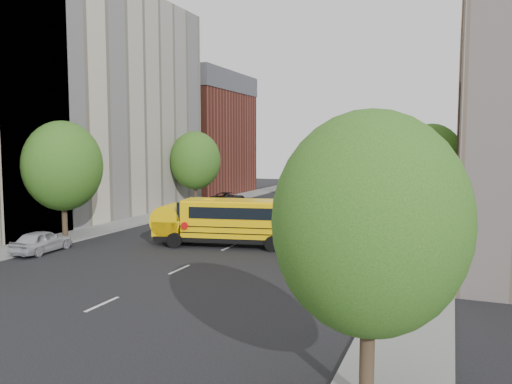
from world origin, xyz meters
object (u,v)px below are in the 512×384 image
Objects in this scene: street_tree_2 at (195,160)px; safari_truck at (359,208)px; street_tree_1 at (63,166)px; parked_car_5 at (420,198)px; street_tree_5 at (435,161)px; street_tree_4 at (431,160)px; school_bus at (239,220)px; parked_car_0 at (42,241)px; street_tree_3 at (370,224)px; parked_car_4 at (414,207)px; parked_car_1 at (202,205)px; parked_car_2 at (228,198)px.

street_tree_2 reaches higher than safari_truck.
street_tree_1 is 1.88× the size of parked_car_5.
street_tree_5 is 1.79× the size of parked_car_5.
street_tree_4 reaches higher than school_bus.
street_tree_5 is at bearing 79.37° from safari_truck.
parked_car_0 is at bearing -86.26° from street_tree_2.
school_bus is at bearing -111.04° from street_tree_5.
safari_truck is (-4.94, -5.14, -3.60)m from street_tree_4.
street_tree_3 is 35.73m from parked_car_4.
parked_car_5 is at bearing 90.66° from parked_car_4.
street_tree_5 is (22.00, 30.00, -0.25)m from street_tree_1.
parked_car_5 is (18.80, 14.43, -0.04)m from parked_car_1.
parked_car_2 is 1.17× the size of parked_car_4.
street_tree_1 reaches higher than parked_car_5.
street_tree_2 is 1.83× the size of parked_car_5.
parked_car_2 is (-15.66, 9.71, -0.79)m from safari_truck.
street_tree_1 reaches higher than street_tree_5.
street_tree_4 reaches higher than street_tree_2.
parked_car_5 is at bearing 96.51° from street_tree_4.
parked_car_4 is at bearing 92.26° from street_tree_3.
street_tree_2 is 25.06m from street_tree_5.
parked_car_4 is at bearing 111.78° from street_tree_4.
parked_car_1 is at bearing -50.34° from street_tree_2.
street_tree_2 reaches higher than parked_car_5.
parked_car_5 is at bearing 55.76° from street_tree_1.
parked_car_4 is at bearing -93.71° from parked_car_5.
street_tree_2 is at bearing -169.69° from parked_car_4.
school_bus is 22.41m from parked_car_2.
street_tree_3 is 42.14m from parked_car_2.
street_tree_4 is 30.04m from parked_car_0.
school_bus is 16.43m from parked_car_1.
street_tree_5 is at bearing 28.61° from street_tree_2.
parked_car_4 is at bearing 73.19° from safari_truck.
street_tree_2 reaches higher than school_bus.
street_tree_5 is 24.99m from parked_car_1.
parked_car_1 reaches higher than parked_car_4.
street_tree_2 is at bearing 168.66° from safari_truck.
street_tree_4 is 1.08× the size of street_tree_5.
safari_truck is 1.37× the size of parked_car_2.
parked_car_5 is at bearing 83.95° from safari_truck.
street_tree_5 is (-0.00, 44.00, 0.25)m from street_tree_3.
school_bus is at bearing -111.99° from parked_car_5.
street_tree_5 is at bearing -156.97° from parked_car_2.
parked_car_2 is at bearing 167.50° from street_tree_4.
street_tree_4 is 12.01m from street_tree_5.
street_tree_1 is 18.00m from street_tree_2.
parked_car_4 reaches higher than parked_car_5.
street_tree_1 is 1.03× the size of street_tree_2.
parked_car_1 is at bearing -95.52° from parked_car_0.
parked_car_0 is at bearing -133.88° from street_tree_4.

